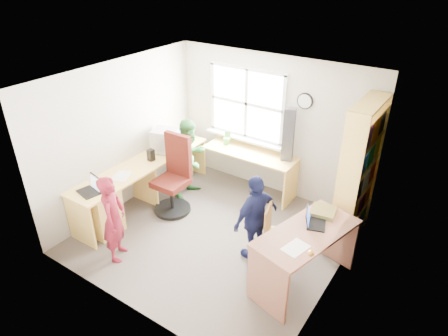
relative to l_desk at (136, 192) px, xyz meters
The scene contains 19 objects.
room 1.57m from the l_desk, 16.12° to the left, with size 3.64×3.44×2.44m.
l_desk is the anchor object (origin of this frame).
right_desk 2.80m from the l_desk, ahead, with size 0.98×1.53×0.81m.
bookshelf 3.35m from the l_desk, 26.43° to the left, with size 0.30×1.02×2.10m.
swivel_chair 0.64m from the l_desk, 56.54° to the left, with size 0.62×0.62×1.29m.
wooden_chair 2.31m from the l_desk, ahead, with size 0.46×0.46×0.87m.
crt_monitor 1.07m from the l_desk, 100.18° to the left, with size 0.49×0.47×0.40m.
laptop_left 0.76m from the l_desk, 105.87° to the right, with size 0.38×0.33×0.22m.
laptop_right 2.83m from the l_desk, ahead, with size 0.33×0.36×0.21m.
speaker_a 0.68m from the l_desk, 104.65° to the left, with size 0.11×0.11×0.19m.
speaker_b 1.20m from the l_desk, 97.67° to the left, with size 0.12×0.12×0.19m.
cd_tower 2.59m from the l_desk, 46.97° to the left, with size 0.22×0.21×0.90m.
game_box 2.90m from the l_desk, 11.95° to the left, with size 0.35×0.35×0.06m.
paper_a 0.35m from the l_desk, 148.37° to the right, with size 0.34×0.39×0.00m.
paper_b 2.84m from the l_desk, ahead, with size 0.28×0.35×0.00m.
potted_plant 1.88m from the l_desk, 72.04° to the left, with size 0.15×0.12×0.28m, color #357E32.
person_red 0.97m from the l_desk, 61.99° to the right, with size 0.46×0.30×1.27m, color maroon.
person_green 1.11m from the l_desk, 74.98° to the left, with size 0.67×0.53×1.39m, color #2C6F2E.
person_navy 2.05m from the l_desk, ahead, with size 0.75×0.31×1.28m, color #141940.
Camera 1 is at (2.80, -3.92, 3.80)m, focal length 32.00 mm.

